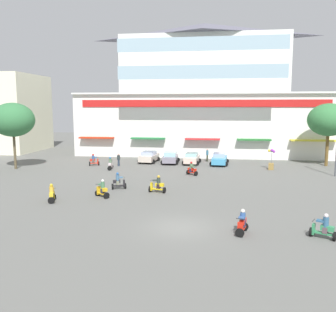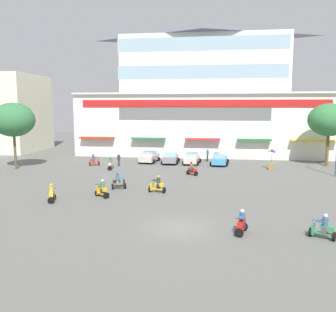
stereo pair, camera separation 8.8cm
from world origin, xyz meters
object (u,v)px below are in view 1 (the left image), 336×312
(scooter_rider_4, at_px, (119,182))
(scooter_rider_8, at_px, (94,161))
(parked_car_3, at_px, (219,159))
(scooter_rider_7, at_px, (192,170))
(pedestrian_1, at_px, (207,154))
(pedestrian_0, at_px, (119,159))
(parked_car_0, at_px, (149,157))
(scooter_rider_5, at_px, (157,185))
(scooter_rider_6, at_px, (102,190))
(parked_car_1, at_px, (170,158))
(scooter_rider_3, at_px, (324,228))
(plaza_tree_0, at_px, (13,120))
(parked_car_2, at_px, (192,158))
(plaza_tree_1, at_px, (329,120))
(scooter_rider_2, at_px, (110,164))
(scooter_rider_1, at_px, (242,224))
(scooter_rider_0, at_px, (52,194))

(scooter_rider_4, relative_size, scooter_rider_8, 1.04)
(parked_car_3, distance_m, scooter_rider_7, 8.18)
(pedestrian_1, bearing_deg, pedestrian_0, -154.21)
(parked_car_0, xyz_separation_m, pedestrian_1, (7.80, 1.86, 0.24))
(scooter_rider_5, xyz_separation_m, pedestrian_1, (3.84, 18.62, 0.35))
(scooter_rider_6, bearing_deg, pedestrian_0, 100.65)
(scooter_rider_4, bearing_deg, scooter_rider_6, -99.72)
(scooter_rider_4, bearing_deg, parked_car_1, 79.79)
(scooter_rider_3, height_order, scooter_rider_4, scooter_rider_4)
(pedestrian_1, bearing_deg, plaza_tree_0, -158.38)
(parked_car_1, bearing_deg, parked_car_3, -2.60)
(scooter_rider_5, distance_m, pedestrian_1, 19.02)
(parked_car_1, xyz_separation_m, scooter_rider_4, (-2.78, -15.43, -0.12))
(plaza_tree_0, relative_size, parked_car_2, 2.02)
(scooter_rider_3, relative_size, scooter_rider_8, 1.00)
(scooter_rider_4, height_order, scooter_rider_6, scooter_rider_4)
(pedestrian_1, bearing_deg, parked_car_1, -154.47)
(plaza_tree_1, xyz_separation_m, scooter_rider_2, (-26.44, -6.27, -5.19))
(plaza_tree_1, xyz_separation_m, scooter_rider_1, (-12.28, -26.35, -5.20))
(plaza_tree_0, xyz_separation_m, pedestrian_1, (22.87, 9.06, -4.92))
(pedestrian_0, bearing_deg, plaza_tree_0, -162.51)
(plaza_tree_0, distance_m, plaza_tree_1, 38.68)
(scooter_rider_5, distance_m, scooter_rider_7, 8.79)
(parked_car_0, bearing_deg, plaza_tree_1, 0.39)
(parked_car_2, distance_m, pedestrian_0, 9.54)
(plaza_tree_0, relative_size, scooter_rider_2, 5.10)
(scooter_rider_4, distance_m, pedestrian_0, 12.87)
(scooter_rider_2, relative_size, scooter_rider_3, 1.04)
(scooter_rider_3, bearing_deg, pedestrian_0, 128.88)
(parked_car_1, bearing_deg, scooter_rider_7, -66.63)
(parked_car_0, height_order, scooter_rider_3, scooter_rider_3)
(scooter_rider_1, xyz_separation_m, scooter_rider_5, (-6.67, 9.44, 0.02))
(scooter_rider_0, distance_m, scooter_rider_6, 4.00)
(scooter_rider_2, xyz_separation_m, scooter_rider_4, (3.74, -9.75, 0.00))
(parked_car_2, xyz_separation_m, scooter_rider_5, (-1.88, -16.16, -0.09))
(parked_car_2, height_order, scooter_rider_8, scooter_rider_8)
(scooter_rider_5, bearing_deg, scooter_rider_1, -54.75)
(parked_car_3, relative_size, pedestrian_0, 2.81)
(scooter_rider_3, xyz_separation_m, pedestrian_0, (-18.45, 22.88, 0.29))
(scooter_rider_3, height_order, scooter_rider_8, scooter_rider_8)
(scooter_rider_2, bearing_deg, plaza_tree_1, 13.34)
(plaza_tree_1, bearing_deg, scooter_rider_1, -114.98)
(scooter_rider_3, relative_size, pedestrian_1, 0.87)
(scooter_rider_0, distance_m, scooter_rider_1, 15.41)
(parked_car_1, height_order, scooter_rider_5, scooter_rider_5)
(plaza_tree_0, bearing_deg, scooter_rider_2, 5.35)
(scooter_rider_1, relative_size, scooter_rider_6, 0.97)
(scooter_rider_6, xyz_separation_m, scooter_rider_7, (6.72, 10.70, -0.03))
(scooter_rider_4, relative_size, scooter_rider_7, 1.04)
(scooter_rider_5, distance_m, scooter_rider_8, 16.83)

